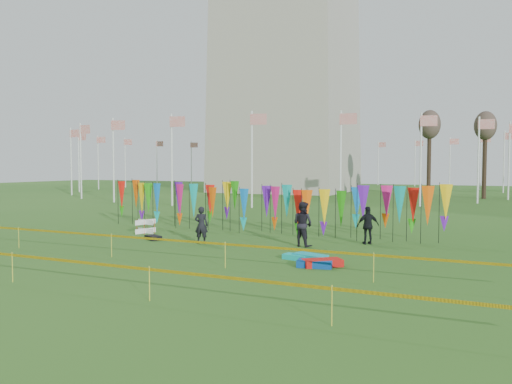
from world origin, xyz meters
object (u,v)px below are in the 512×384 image
at_px(box_kite, 146,226).
at_px(kite_bag_turquoise, 296,257).
at_px(person_left, 201,225).
at_px(kite_bag_blue, 315,264).
at_px(kite_bag_black, 153,238).
at_px(kite_bag_red, 322,263).
at_px(person_right, 368,225).
at_px(person_mid, 303,224).
at_px(kite_bag_teal, 310,257).

bearing_deg(box_kite, kite_bag_turquoise, -20.40).
distance_m(person_left, kite_bag_blue, 6.85).
height_order(person_left, kite_bag_black, person_left).
xyz_separation_m(kite_bag_blue, kite_bag_red, (0.18, 0.23, 0.00)).
xyz_separation_m(person_right, kite_bag_black, (-9.48, -2.88, -0.74)).
bearing_deg(box_kite, person_mid, -3.64).
distance_m(person_left, person_right, 7.42).
bearing_deg(kite_bag_red, kite_bag_black, 163.54).
height_order(person_right, kite_bag_turquoise, person_right).
bearing_deg(person_right, kite_bag_blue, 52.99).
relative_size(person_mid, kite_bag_teal, 1.54).
height_order(person_right, kite_bag_teal, person_right).
xyz_separation_m(kite_bag_black, kite_bag_teal, (8.37, -1.85, 0.02)).
bearing_deg(kite_bag_red, person_mid, 118.19).
bearing_deg(kite_bag_teal, person_right, 76.72).
height_order(person_right, kite_bag_blue, person_right).
height_order(person_left, kite_bag_turquoise, person_left).
xyz_separation_m(person_mid, kite_bag_teal, (1.33, -2.97, -0.85)).
relative_size(person_mid, kite_bag_turquoise, 2.01).
distance_m(kite_bag_red, kite_bag_black, 9.46).
bearing_deg(kite_bag_red, person_right, 85.82).
relative_size(box_kite, kite_bag_black, 0.83).
bearing_deg(person_right, person_left, -7.50).
relative_size(person_mid, kite_bag_red, 1.42).
bearing_deg(kite_bag_black, kite_bag_blue, -18.16).
height_order(person_mid, kite_bag_teal, person_mid).
xyz_separation_m(box_kite, kite_bag_turquoise, (9.54, -3.55, -0.27)).
xyz_separation_m(person_left, person_right, (6.79, 2.98, 0.01)).
distance_m(person_right, kite_bag_black, 9.94).
xyz_separation_m(kite_bag_blue, kite_bag_teal, (-0.53, 1.07, -0.00)).
bearing_deg(kite_bag_black, person_left, -2.03).
relative_size(person_right, kite_bag_black, 1.93).
height_order(person_left, person_mid, person_mid).
bearing_deg(kite_bag_blue, kite_bag_black, 161.84).
relative_size(person_right, kite_bag_teal, 1.34).
relative_size(person_left, person_right, 0.99).
distance_m(kite_bag_red, kite_bag_teal, 1.09).
distance_m(box_kite, person_mid, 8.78).
bearing_deg(kite_bag_black, kite_bag_red, -16.46).
distance_m(person_mid, kite_bag_black, 7.18).
height_order(kite_bag_turquoise, kite_bag_black, kite_bag_black).
bearing_deg(kite_bag_red, person_left, 157.96).
xyz_separation_m(person_mid, kite_bag_turquoise, (0.80, -2.99, -0.87)).
xyz_separation_m(person_right, kite_bag_red, (-0.41, -5.57, -0.72)).
relative_size(person_left, kite_bag_teal, 1.33).
bearing_deg(kite_bag_blue, person_mid, 114.66).
height_order(person_mid, kite_bag_blue, person_mid).
bearing_deg(box_kite, person_right, 6.16).
distance_m(box_kite, person_right, 11.26).
bearing_deg(box_kite, person_left, -21.99).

